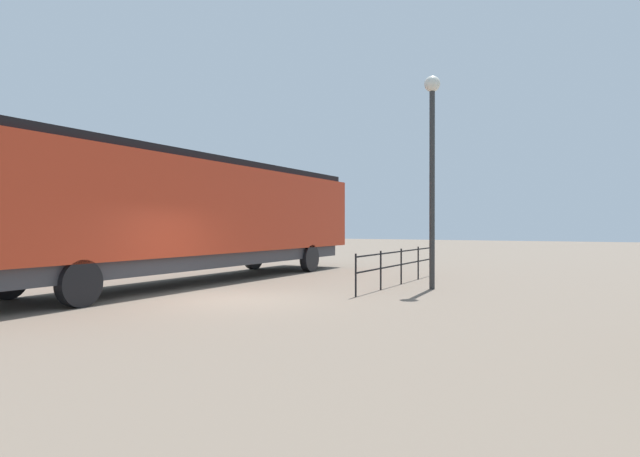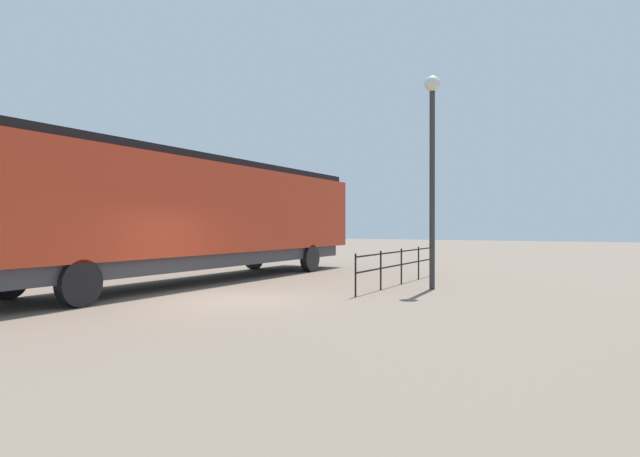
% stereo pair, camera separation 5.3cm
% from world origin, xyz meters
% --- Properties ---
extents(ground_plane, '(120.00, 120.00, 0.00)m').
position_xyz_m(ground_plane, '(0.00, 0.00, 0.00)').
color(ground_plane, '#756656').
extents(locomotive, '(3.08, 16.95, 4.09)m').
position_xyz_m(locomotive, '(-3.70, 3.38, 2.30)').
color(locomotive, red).
rests_on(locomotive, ground_plane).
extents(lamp_post, '(0.47, 0.47, 6.29)m').
position_xyz_m(lamp_post, '(3.84, 4.60, 4.21)').
color(lamp_post, '#2D2D2D').
rests_on(lamp_post, ground_plane).
extents(platform_fence, '(0.05, 7.15, 1.14)m').
position_xyz_m(platform_fence, '(2.56, 5.50, 0.74)').
color(platform_fence, black).
rests_on(platform_fence, ground_plane).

